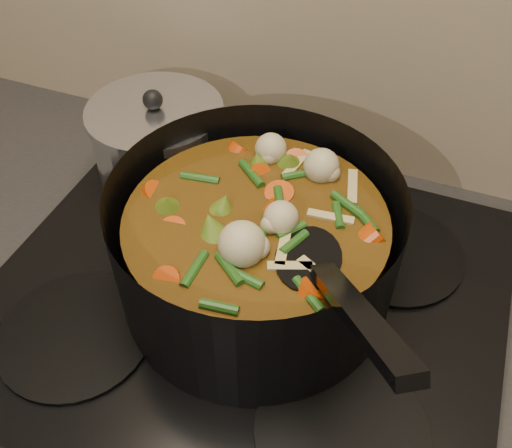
% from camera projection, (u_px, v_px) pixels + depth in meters
% --- Properties ---
extents(stovetop, '(0.62, 0.54, 0.03)m').
position_uv_depth(stovetop, '(245.00, 296.00, 0.72)').
color(stovetop, black).
rests_on(stovetop, counter).
extents(stockpot, '(0.42, 0.42, 0.24)m').
position_uv_depth(stockpot, '(256.00, 248.00, 0.66)').
color(stockpot, black).
rests_on(stockpot, stovetop).
extents(saucepan, '(0.19, 0.19, 0.15)m').
position_uv_depth(saucepan, '(160.00, 145.00, 0.81)').
color(saucepan, silver).
rests_on(saucepan, stovetop).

